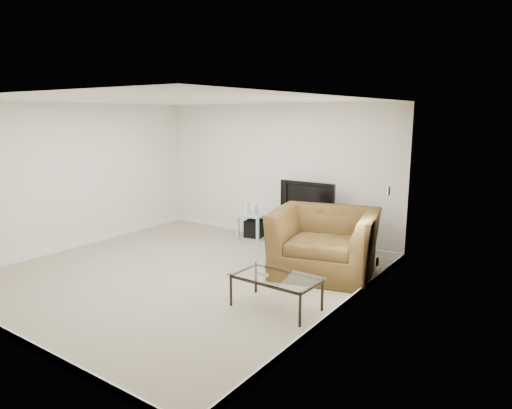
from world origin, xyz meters
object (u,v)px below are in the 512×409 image
Objects in this scene: television at (310,198)px; subwoofer at (255,228)px; tv_stand at (310,231)px; side_table at (253,225)px; recliner at (325,231)px; coffee_table at (276,292)px.

subwoofer is (-1.20, 0.05, -0.73)m from television.
subwoofer is (-1.20, 0.02, -0.14)m from tv_stand.
side_table is 2.35m from recliner.
coffee_table is at bearing -71.17° from television.
side_table is at bearing 130.17° from coffee_table.
subwoofer is 3.29m from coffee_table.
side_table is at bearing -139.56° from subwoofer.
side_table is at bearing 177.53° from television.
television is 2.91× the size of subwoofer.
tv_stand is at bearing 109.67° from coffee_table.
recliner is at bearing -28.65° from subwoofer.
television is at bearing -2.48° from subwoofer.
television is 1.39m from side_table.
side_table is 0.07m from subwoofer.
tv_stand is at bearing 112.95° from recliner.
subwoofer is 0.31× the size of coffee_table.
side_table reaches higher than subwoofer.
coffee_table reaches higher than subwoofer.
coffee_table is at bearing -100.92° from recliner.
television is (-0.00, -0.03, 0.59)m from tv_stand.
side_table is 1.45× the size of subwoofer.
television is at bearing 109.90° from coffee_table.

